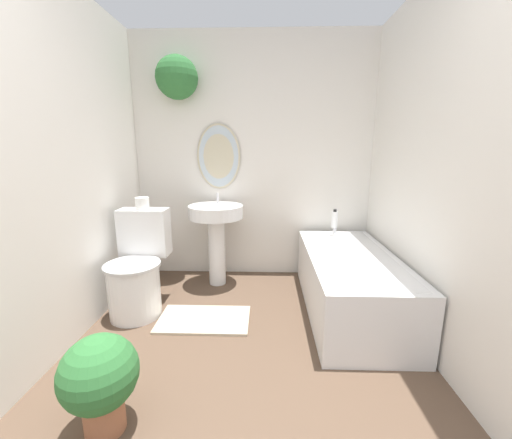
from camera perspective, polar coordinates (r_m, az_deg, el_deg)
wall_back at (r=3.21m, az=-2.50°, el=12.78°), size 2.48×0.39×2.40m
wall_left at (r=2.30m, az=-34.14°, el=7.92°), size 0.06×2.78×2.40m
wall_right at (r=2.16m, az=32.15°, el=7.98°), size 0.06×2.78×2.40m
toilet at (r=2.74m, az=-20.71°, el=-8.74°), size 0.43×0.60×0.81m
pedestal_sink at (r=3.02m, az=-7.26°, el=-1.18°), size 0.52×0.52×0.88m
bathtub at (r=2.71m, az=16.64°, el=-10.63°), size 0.68×1.48×0.56m
shampoo_bottle at (r=3.13m, az=14.09°, el=0.07°), size 0.06×0.06×0.18m
potted_plant at (r=1.76m, az=-26.52°, el=-24.36°), size 0.35×0.35×0.48m
bath_mat at (r=2.59m, az=-9.42°, el=-17.49°), size 0.70×0.41×0.02m
toilet_paper_roll at (r=2.79m, az=-19.98°, el=2.80°), size 0.11×0.11×0.10m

